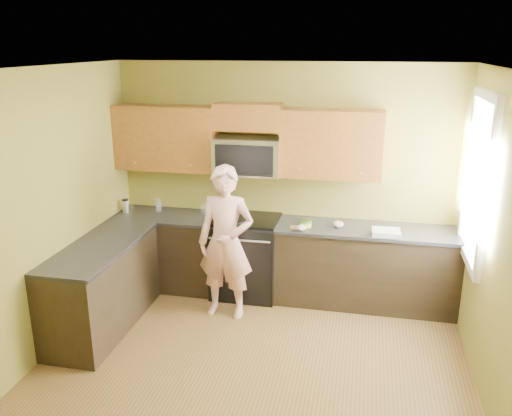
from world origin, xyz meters
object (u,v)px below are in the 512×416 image
(woman, at_px, (226,243))
(butter_tub, at_px, (306,227))
(travel_mug, at_px, (126,212))
(stove, at_px, (246,256))
(frying_pan, at_px, (235,223))
(microwave, at_px, (248,174))

(woman, xyz_separation_m, butter_tub, (0.80, 0.48, 0.08))
(woman, height_order, travel_mug, woman)
(butter_tub, bearing_deg, stove, 174.54)
(travel_mug, bearing_deg, stove, -0.02)
(butter_tub, bearing_deg, frying_pan, -170.00)
(woman, bearing_deg, stove, 83.79)
(butter_tub, height_order, travel_mug, travel_mug)
(stove, height_order, woman, woman)
(frying_pan, height_order, travel_mug, travel_mug)
(stove, xyz_separation_m, microwave, (0.00, 0.12, 0.97))
(microwave, bearing_deg, butter_tub, -15.19)
(woman, bearing_deg, travel_mug, 162.14)
(stove, relative_size, woman, 0.56)
(stove, xyz_separation_m, butter_tub, (0.71, -0.07, 0.45))
(butter_tub, bearing_deg, travel_mug, 178.23)
(stove, distance_m, travel_mug, 1.56)
(woman, xyz_separation_m, frying_pan, (0.01, 0.34, 0.11))
(frying_pan, bearing_deg, microwave, 97.68)
(microwave, xyz_separation_m, frying_pan, (-0.08, -0.33, -0.50))
(stove, bearing_deg, woman, -99.67)
(stove, relative_size, butter_tub, 7.89)
(butter_tub, bearing_deg, woman, -149.12)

